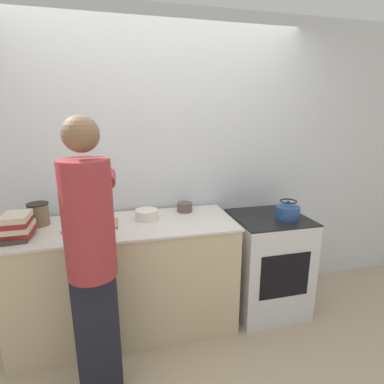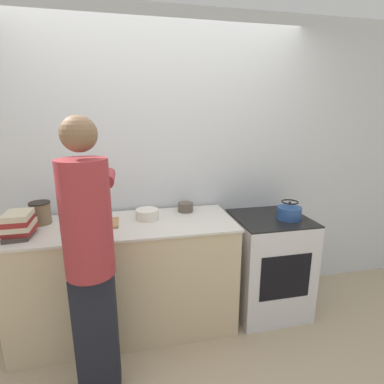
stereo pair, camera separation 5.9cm
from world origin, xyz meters
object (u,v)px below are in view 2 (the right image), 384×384
(person, at_px, (90,251))
(kettle, at_px, (289,211))
(bowl_prep, at_px, (186,207))
(oven, at_px, (268,264))
(canister_jar, at_px, (40,213))
(cutting_board, at_px, (92,224))
(knife, at_px, (87,225))

(person, xyz_separation_m, kettle, (1.56, 0.46, -0.01))
(person, distance_m, bowl_prep, 1.04)
(bowl_prep, bearing_deg, kettle, -18.74)
(kettle, bearing_deg, oven, 151.44)
(canister_jar, bearing_deg, kettle, -6.46)
(cutting_board, bearing_deg, knife, -132.43)
(oven, height_order, bowl_prep, bowl_prep)
(kettle, xyz_separation_m, bowl_prep, (-0.84, 0.28, 0.01))
(oven, bearing_deg, cutting_board, 178.81)
(knife, relative_size, bowl_prep, 1.57)
(canister_jar, bearing_deg, cutting_board, -18.14)
(knife, height_order, bowl_prep, bowl_prep)
(kettle, bearing_deg, bowl_prep, 161.26)
(person, bearing_deg, cutting_board, 94.49)
(person, xyz_separation_m, cutting_board, (-0.04, 0.56, -0.03))
(oven, bearing_deg, knife, -179.91)
(cutting_board, xyz_separation_m, bowl_prep, (0.77, 0.19, 0.03))
(cutting_board, distance_m, knife, 0.05)
(person, xyz_separation_m, canister_jar, (-0.43, 0.69, 0.05))
(person, bearing_deg, bowl_prep, 45.80)
(cutting_board, relative_size, kettle, 1.95)
(knife, height_order, canister_jar, canister_jar)
(knife, xyz_separation_m, canister_jar, (-0.36, 0.16, 0.07))
(person, xyz_separation_m, bowl_prep, (0.73, 0.75, -0.00))
(cutting_board, height_order, canister_jar, canister_jar)
(person, bearing_deg, oven, 20.23)
(person, relative_size, bowl_prep, 13.11)
(knife, bearing_deg, bowl_prep, -2.15)
(knife, distance_m, canister_jar, 0.40)
(bowl_prep, bearing_deg, oven, -16.87)
(oven, height_order, cutting_board, cutting_board)
(kettle, height_order, bowl_prep, kettle)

